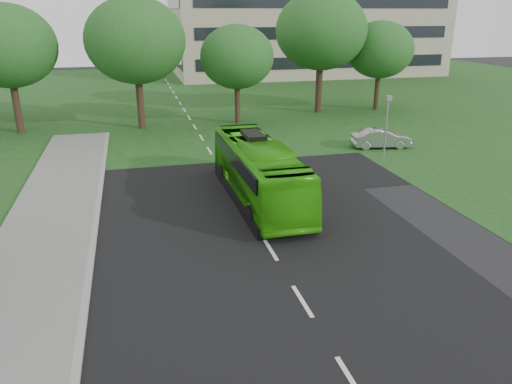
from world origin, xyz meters
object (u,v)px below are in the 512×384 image
camera_pole (387,119)px  sedan (381,138)px  tree_park_a (7,46)px  tree_park_c (237,57)px  bus (259,171)px  tree_park_e (380,50)px  tree_park_d (321,31)px  tree_park_b (135,41)px

camera_pole → sedan: bearing=44.4°
tree_park_a → tree_park_c: 17.90m
bus → camera_pole: (9.81, 5.12, 1.19)m
tree_park_a → tree_park_c: (17.85, -0.73, -1.11)m
tree_park_e → bus: 28.32m
tree_park_a → sedan: bearing=-23.8°
tree_park_e → sedan: bearing=-115.5°
tree_park_c → tree_park_d: 9.36m
tree_park_e → sedan: 16.04m
tree_park_d → camera_pole: tree_park_d is taller
sedan → bus: bearing=134.3°
tree_park_a → tree_park_c: tree_park_a is taller
tree_park_e → bus: bearing=-129.0°
tree_park_b → tree_park_e: bearing=7.5°
tree_park_a → bus: size_ratio=0.90×
tree_park_c → sedan: (8.19, -10.78, -4.94)m
tree_park_c → tree_park_e: tree_park_e is taller
tree_park_d → tree_park_b: bearing=-169.6°
tree_park_e → sedan: size_ratio=2.03×
tree_park_c → bus: (-2.89, -18.80, -4.10)m
sedan → camera_pole: (-1.27, -2.91, 2.04)m
tree_park_d → tree_park_e: size_ratio=1.32×
bus → camera_pole: camera_pole is taller
tree_park_c → bus: size_ratio=0.75×
tree_park_c → camera_pole: 15.61m
tree_park_b → tree_park_c: tree_park_b is taller
tree_park_a → tree_park_e: bearing=3.9°
tree_park_e → bus: (-17.63, -21.76, -4.24)m
tree_park_e → bus: size_ratio=0.77×
tree_park_b → bus: tree_park_b is taller
tree_park_b → sedan: size_ratio=2.50×
bus → tree_park_c: bearing=80.3°
bus → sedan: bearing=34.9°
tree_park_a → tree_park_c: bearing=-2.4°
tree_park_b → camera_pole: 20.82m
tree_park_d → sedan: tree_park_d is taller
tree_park_c → tree_park_b: bearing=-179.6°
tree_park_c → sedan: size_ratio=1.98×
tree_park_a → tree_park_d: (26.49, 2.30, 0.84)m
sedan → tree_park_c: bearing=45.6°
tree_park_e → camera_pole: 18.63m
bus → tree_park_d: bearing=61.2°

